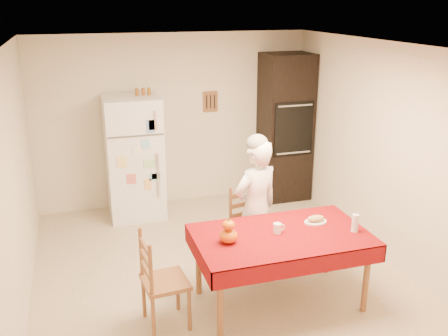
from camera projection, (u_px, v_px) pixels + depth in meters
name	position (u px, v px, depth m)	size (l,w,h in m)	color
floor	(218.00, 272.00, 5.65)	(4.50, 4.50, 0.00)	tan
room_shell	(217.00, 133.00, 5.14)	(4.02, 4.52, 2.51)	beige
refrigerator	(134.00, 158.00, 6.90)	(0.75, 0.74, 1.70)	white
oven_cabinet	(285.00, 128.00, 7.50)	(0.70, 0.62, 2.20)	black
dining_table	(281.00, 240.00, 4.87)	(1.70, 1.00, 0.76)	brown
chair_far	(249.00, 225.00, 5.65)	(0.49, 0.48, 0.95)	brown
chair_left	(158.00, 278.00, 4.57)	(0.44, 0.45, 0.95)	brown
seated_woman	(256.00, 208.00, 5.42)	(0.56, 0.37, 1.55)	silver
coffee_mug	(277.00, 228.00, 4.86)	(0.08, 0.08, 0.10)	white
pumpkin_lower	(228.00, 236.00, 4.66)	(0.18, 0.18, 0.13)	#E14305
pumpkin_upper	(229.00, 225.00, 4.63)	(0.12, 0.12, 0.09)	#D15104
wine_glass	(355.00, 223.00, 4.88)	(0.07, 0.07, 0.18)	silver
bread_plate	(315.00, 222.00, 5.09)	(0.24, 0.24, 0.02)	silver
bread_loaf	(316.00, 218.00, 5.08)	(0.18, 0.10, 0.06)	tan
spice_jar_left	(137.00, 92.00, 6.69)	(0.05, 0.05, 0.10)	brown
spice_jar_mid	(143.00, 92.00, 6.71)	(0.05, 0.05, 0.10)	#914C1A
spice_jar_right	(149.00, 91.00, 6.73)	(0.05, 0.05, 0.10)	brown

